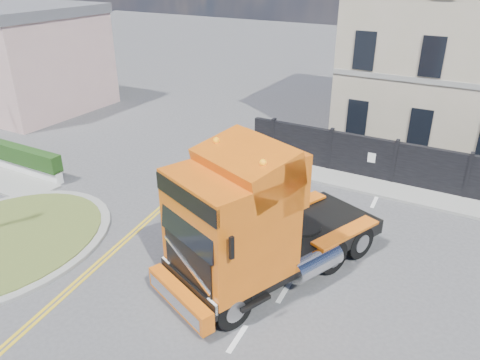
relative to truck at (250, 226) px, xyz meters
The scene contains 7 objects.
ground 2.72m from the truck, 165.79° to the left, with size 120.00×120.00×0.00m, color #424244.
traffic_island 9.33m from the truck, 163.72° to the right, with size 6.80×6.80×0.17m.
hedge_wall 14.94m from the truck, behind, with size 8.00×0.55×1.35m.
seaside_bldg_pink 23.73m from the truck, 156.53° to the left, with size 8.00×8.00×6.00m, color #C39E98.
hoarding_fence 10.64m from the truck, 63.07° to the left, with size 18.80×0.25×2.00m.
pavement_far 9.74m from the truck, 63.57° to the left, with size 20.00×1.60×0.12m, color gray.
truck is the anchor object (origin of this frame).
Camera 1 is at (7.41, -11.05, 9.31)m, focal length 35.00 mm.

